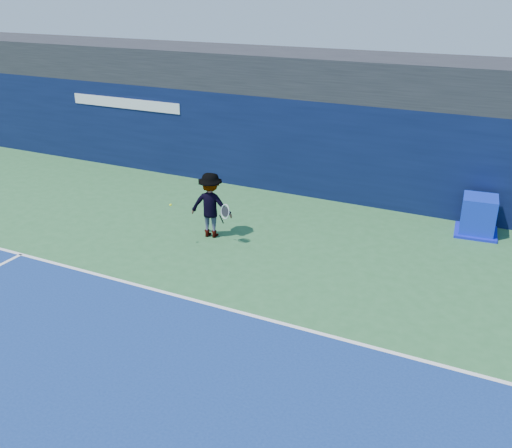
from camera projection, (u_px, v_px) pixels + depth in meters
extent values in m
plane|color=#2D6435|center=(99.00, 382.00, 9.63)|extent=(80.00, 80.00, 0.00)
cube|color=white|center=(193.00, 300.00, 12.10)|extent=(24.00, 0.10, 0.01)
cube|color=black|center=(333.00, 74.00, 17.73)|extent=(36.00, 3.00, 1.20)
cube|color=#091133|center=(319.00, 147.00, 17.72)|extent=(36.00, 1.00, 3.00)
cube|color=white|center=(125.00, 103.00, 19.80)|extent=(4.50, 0.04, 0.35)
cube|color=#0C23B4|center=(478.00, 215.00, 15.14)|extent=(0.94, 0.94, 1.04)
cube|color=#0D14B8|center=(476.00, 232.00, 15.33)|extent=(1.18, 1.18, 0.07)
imported|color=silver|center=(211.00, 205.00, 14.86)|extent=(1.22, 0.83, 1.74)
cylinder|color=black|center=(221.00, 219.00, 14.56)|extent=(0.08, 0.15, 0.28)
torus|color=silver|center=(225.00, 212.00, 14.36)|extent=(0.32, 0.18, 0.31)
cylinder|color=black|center=(225.00, 212.00, 14.36)|extent=(0.27, 0.14, 0.26)
sphere|color=#DAEE1A|center=(171.00, 205.00, 14.12)|extent=(0.06, 0.06, 0.06)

